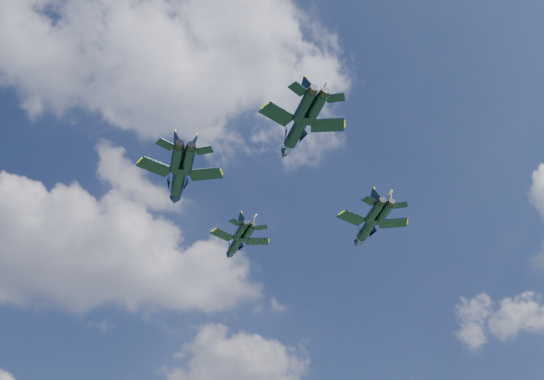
{
  "coord_description": "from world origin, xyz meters",
  "views": [
    {
      "loc": [
        -9.49,
        -79.11,
        3.37
      ],
      "look_at": [
        5.96,
        -1.68,
        59.87
      ],
      "focal_mm": 40.0,
      "sensor_mm": 36.0,
      "label": 1
    }
  ],
  "objects_px": {
    "jet_right": "(367,228)",
    "jet_lead": "(236,244)",
    "jet_left": "(178,180)",
    "jet_slot": "(296,131)"
  },
  "relations": [
    {
      "from": "jet_left",
      "to": "jet_right",
      "type": "height_order",
      "value": "jet_left"
    },
    {
      "from": "jet_slot",
      "to": "jet_right",
      "type": "bearing_deg",
      "value": 43.78
    },
    {
      "from": "jet_left",
      "to": "jet_lead",
      "type": "bearing_deg",
      "value": 53.69
    },
    {
      "from": "jet_right",
      "to": "jet_lead",
      "type": "bearing_deg",
      "value": 144.02
    },
    {
      "from": "jet_left",
      "to": "jet_right",
      "type": "xyz_separation_m",
      "value": [
        32.48,
        3.87,
        -2.6
      ]
    },
    {
      "from": "jet_lead",
      "to": "jet_left",
      "type": "height_order",
      "value": "jet_left"
    },
    {
      "from": "jet_left",
      "to": "jet_slot",
      "type": "bearing_deg",
      "value": -50.38
    },
    {
      "from": "jet_right",
      "to": "jet_slot",
      "type": "bearing_deg",
      "value": -131.66
    },
    {
      "from": "jet_right",
      "to": "jet_slot",
      "type": "relative_size",
      "value": 0.99
    },
    {
      "from": "jet_right",
      "to": "jet_slot",
      "type": "height_order",
      "value": "jet_slot"
    }
  ]
}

